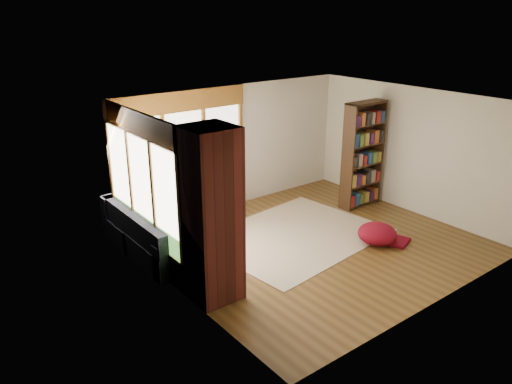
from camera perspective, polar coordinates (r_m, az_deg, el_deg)
floor at (r=9.26m, az=6.57°, el=-5.90°), size 5.50×5.50×0.00m
ceiling at (r=8.45m, az=7.29°, el=10.13°), size 5.50×5.50×0.00m
wall_back at (r=10.61m, az=-2.54°, el=5.18°), size 5.50×0.04×2.60m
wall_front at (r=7.32m, az=20.64°, el=-3.33°), size 5.50×0.04×2.60m
wall_left at (r=7.23m, az=-8.98°, el=-2.52°), size 0.04×5.00×2.60m
wall_right at (r=10.80m, az=17.49°, el=4.52°), size 0.04×5.00×2.60m
windows_back at (r=9.96m, az=-8.11°, el=4.27°), size 2.82×0.10×1.90m
windows_left at (r=8.23m, az=-12.87°, el=0.47°), size 0.10×2.62×1.90m
roller_blind at (r=8.85m, az=-15.21°, el=4.40°), size 0.03×0.72×0.90m
brick_chimney at (r=7.11m, az=-5.14°, el=-2.74°), size 0.70×0.70×2.60m
sectional_sofa at (r=9.34m, az=-9.44°, el=-3.77°), size 2.20×2.20×0.80m
area_rug at (r=9.54m, az=4.39°, el=-4.96°), size 3.53×2.86×0.01m
bookshelf at (r=10.84m, az=12.12°, el=4.16°), size 0.97×0.32×2.27m
pouf at (r=9.40m, az=13.68°, el=-4.59°), size 0.93×0.93×0.38m
dog_tan at (r=9.40m, az=-9.35°, el=-0.37°), size 0.99×0.70×0.51m
dog_brindle at (r=8.68m, az=-7.62°, el=-2.22°), size 0.66×0.93×0.47m
throw_pillows at (r=9.24m, az=-9.30°, el=-0.73°), size 1.98×1.68×0.45m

